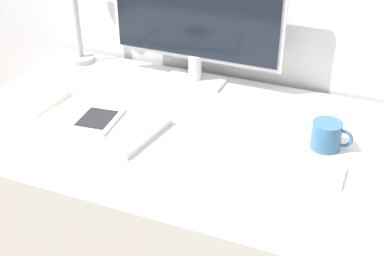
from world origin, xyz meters
name	(u,v)px	position (x,y,z in m)	size (l,w,h in m)	color
desk	(185,225)	(0.00, 0.13, 0.37)	(1.37, 0.79, 0.74)	silver
monitor	(195,18)	(-0.09, 0.45, 0.98)	(0.60, 0.11, 0.42)	silver
keyboard	(294,167)	(0.35, 0.06, 0.75)	(0.26, 0.10, 0.01)	silver
laptop	(102,123)	(-0.23, 0.06, 0.75)	(0.38, 0.27, 0.02)	#BCBCC1
ereader	(97,120)	(-0.24, 0.05, 0.77)	(0.13, 0.17, 0.01)	white
notebook	(33,102)	(-0.51, 0.09, 0.75)	(0.16, 0.20, 0.02)	silver
coffee_mug	(327,135)	(0.41, 0.20, 0.78)	(0.12, 0.08, 0.08)	#336089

